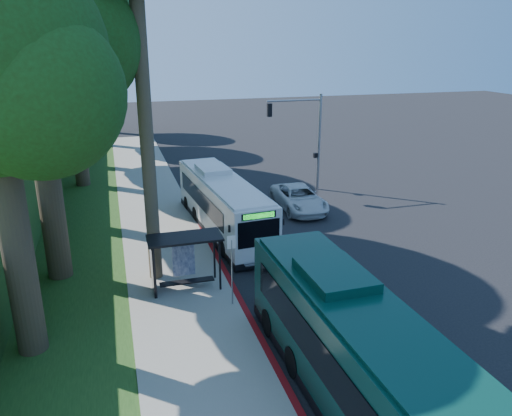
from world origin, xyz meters
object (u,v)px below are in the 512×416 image
object	(u,v)px
bus_shelter	(179,252)
pickup	(299,198)
teal_bus	(362,359)
white_bus	(222,203)

from	to	relation	value
bus_shelter	pickup	xyz separation A→B (m)	(9.05, 8.89, -1.04)
teal_bus	pickup	xyz separation A→B (m)	(5.05, 18.14, -1.07)
teal_bus	pickup	bearing A→B (deg)	73.40
white_bus	pickup	distance (m)	6.10
bus_shelter	pickup	distance (m)	12.73
white_bus	teal_bus	bearing A→B (deg)	-92.69
teal_bus	bus_shelter	bearing A→B (deg)	112.33
pickup	bus_shelter	bearing A→B (deg)	-134.56
bus_shelter	pickup	size ratio (longest dim) A/B	0.58
white_bus	pickup	bearing A→B (deg)	17.07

